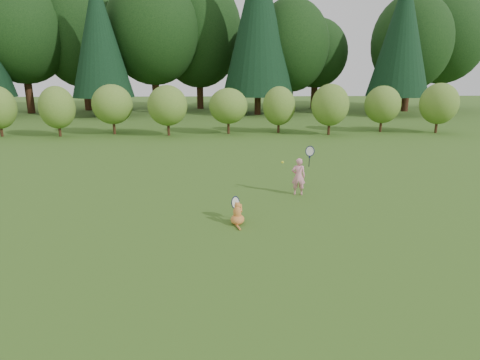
{
  "coord_description": "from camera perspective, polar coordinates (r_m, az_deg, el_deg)",
  "views": [
    {
      "loc": [
        -0.23,
        -8.91,
        3.31
      ],
      "look_at": [
        0.2,
        0.8,
        0.7
      ],
      "focal_mm": 30.0,
      "sensor_mm": 36.0,
      "label": 1
    }
  ],
  "objects": [
    {
      "name": "child",
      "position": [
        11.22,
        8.37,
        0.62
      ],
      "size": [
        0.61,
        0.39,
        1.56
      ],
      "rotation": [
        0.0,
        0.0,
        3.02
      ],
      "color": "pink",
      "rests_on": "ground"
    },
    {
      "name": "ground",
      "position": [
        9.51,
        -0.99,
        -5.34
      ],
      "size": [
        100.0,
        100.0,
        0.0
      ],
      "primitive_type": "plane",
      "color": "#325317",
      "rests_on": "ground"
    },
    {
      "name": "cat",
      "position": [
        9.04,
        -0.38,
        -4.63
      ],
      "size": [
        0.45,
        0.75,
        0.72
      ],
      "rotation": [
        0.0,
        0.0,
        -0.21
      ],
      "color": "#C56F26",
      "rests_on": "ground"
    },
    {
      "name": "tennis_ball",
      "position": [
        11.18,
        6.07,
        2.54
      ],
      "size": [
        0.07,
        0.07,
        0.07
      ],
      "color": "yellow",
      "rests_on": "ground"
    },
    {
      "name": "shrub_row",
      "position": [
        22.0,
        -1.96,
        10.05
      ],
      "size": [
        28.0,
        3.0,
        2.8
      ],
      "primitive_type": null,
      "color": "#477123",
      "rests_on": "ground"
    },
    {
      "name": "woodland_backdrop",
      "position": [
        32.19,
        -2.28,
        22.51
      ],
      "size": [
        48.0,
        10.0,
        15.0
      ],
      "primitive_type": null,
      "color": "black",
      "rests_on": "ground"
    }
  ]
}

